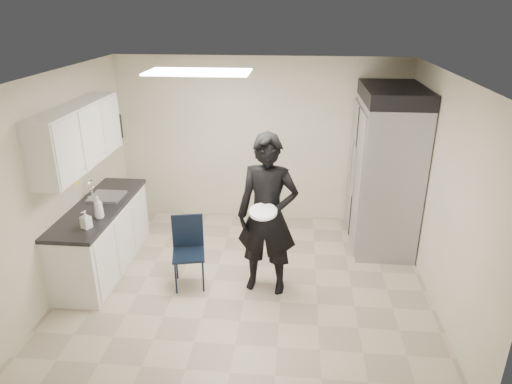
# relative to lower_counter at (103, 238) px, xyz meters

# --- Properties ---
(floor) EXTENTS (4.50, 4.50, 0.00)m
(floor) POSITION_rel_lower_counter_xyz_m (1.95, -0.20, -0.43)
(floor) COLOR tan
(floor) RESTS_ON ground
(ceiling) EXTENTS (4.50, 4.50, 0.00)m
(ceiling) POSITION_rel_lower_counter_xyz_m (1.95, -0.20, 2.17)
(ceiling) COLOR silver
(ceiling) RESTS_ON back_wall
(back_wall) EXTENTS (4.50, 0.00, 4.50)m
(back_wall) POSITION_rel_lower_counter_xyz_m (1.95, 1.80, 0.87)
(back_wall) COLOR beige
(back_wall) RESTS_ON floor
(left_wall) EXTENTS (0.00, 4.00, 4.00)m
(left_wall) POSITION_rel_lower_counter_xyz_m (-0.30, -0.20, 0.87)
(left_wall) COLOR beige
(left_wall) RESTS_ON floor
(right_wall) EXTENTS (0.00, 4.00, 4.00)m
(right_wall) POSITION_rel_lower_counter_xyz_m (4.20, -0.20, 0.87)
(right_wall) COLOR beige
(right_wall) RESTS_ON floor
(ceiling_panel) EXTENTS (1.20, 0.60, 0.02)m
(ceiling_panel) POSITION_rel_lower_counter_xyz_m (1.35, 0.20, 2.14)
(ceiling_panel) COLOR white
(ceiling_panel) RESTS_ON ceiling
(lower_counter) EXTENTS (0.60, 1.90, 0.86)m
(lower_counter) POSITION_rel_lower_counter_xyz_m (0.00, 0.00, 0.00)
(lower_counter) COLOR silver
(lower_counter) RESTS_ON floor
(countertop) EXTENTS (0.64, 1.95, 0.05)m
(countertop) POSITION_rel_lower_counter_xyz_m (0.00, 0.00, 0.46)
(countertop) COLOR black
(countertop) RESTS_ON lower_counter
(sink) EXTENTS (0.42, 0.40, 0.14)m
(sink) POSITION_rel_lower_counter_xyz_m (0.02, 0.25, 0.44)
(sink) COLOR gray
(sink) RESTS_ON countertop
(faucet) EXTENTS (0.02, 0.02, 0.24)m
(faucet) POSITION_rel_lower_counter_xyz_m (-0.18, 0.25, 0.59)
(faucet) COLOR silver
(faucet) RESTS_ON countertop
(upper_cabinets) EXTENTS (0.35, 1.80, 0.75)m
(upper_cabinets) POSITION_rel_lower_counter_xyz_m (-0.13, 0.00, 1.40)
(upper_cabinets) COLOR silver
(upper_cabinets) RESTS_ON left_wall
(towel_dispenser) EXTENTS (0.22, 0.30, 0.35)m
(towel_dispenser) POSITION_rel_lower_counter_xyz_m (-0.19, 1.15, 1.19)
(towel_dispenser) COLOR black
(towel_dispenser) RESTS_ON left_wall
(notice_sticker_left) EXTENTS (0.00, 0.12, 0.07)m
(notice_sticker_left) POSITION_rel_lower_counter_xyz_m (-0.29, -0.10, 0.79)
(notice_sticker_left) COLOR yellow
(notice_sticker_left) RESTS_ON left_wall
(notice_sticker_right) EXTENTS (0.00, 0.12, 0.07)m
(notice_sticker_right) POSITION_rel_lower_counter_xyz_m (-0.29, 0.10, 0.75)
(notice_sticker_right) COLOR yellow
(notice_sticker_right) RESTS_ON left_wall
(commercial_fridge) EXTENTS (0.80, 1.35, 2.10)m
(commercial_fridge) POSITION_rel_lower_counter_xyz_m (3.78, 1.07, 0.62)
(commercial_fridge) COLOR gray
(commercial_fridge) RESTS_ON floor
(fridge_compressor) EXTENTS (0.80, 1.35, 0.20)m
(fridge_compressor) POSITION_rel_lower_counter_xyz_m (3.78, 1.07, 1.77)
(fridge_compressor) COLOR black
(fridge_compressor) RESTS_ON commercial_fridge
(folding_chair) EXTENTS (0.46, 0.46, 0.87)m
(folding_chair) POSITION_rel_lower_counter_xyz_m (1.24, -0.33, 0.01)
(folding_chair) COLOR black
(folding_chair) RESTS_ON floor
(man_tuxedo) EXTENTS (0.79, 0.58, 1.99)m
(man_tuxedo) POSITION_rel_lower_counter_xyz_m (2.20, -0.29, 0.56)
(man_tuxedo) COLOR black
(man_tuxedo) RESTS_ON floor
(bucket_lid) EXTENTS (0.35, 0.35, 0.04)m
(bucket_lid) POSITION_rel_lower_counter_xyz_m (2.17, -0.54, 0.73)
(bucket_lid) COLOR white
(bucket_lid) RESTS_ON man_tuxedo
(soap_bottle_a) EXTENTS (0.13, 0.13, 0.28)m
(soap_bottle_a) POSITION_rel_lower_counter_xyz_m (0.18, -0.36, 0.62)
(soap_bottle_a) COLOR white
(soap_bottle_a) RESTS_ON countertop
(soap_bottle_b) EXTENTS (0.13, 0.13, 0.22)m
(soap_bottle_b) POSITION_rel_lower_counter_xyz_m (0.14, -0.63, 0.59)
(soap_bottle_b) COLOR #A4A5AF
(soap_bottle_b) RESTS_ON countertop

